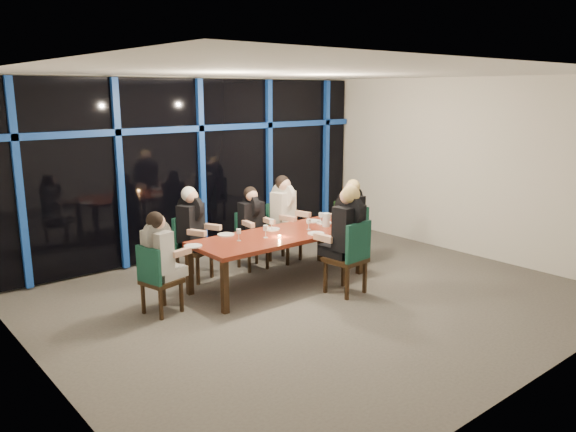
% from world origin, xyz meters
% --- Properties ---
extents(room, '(7.04, 7.00, 3.02)m').
position_xyz_m(room, '(0.00, 0.00, 2.02)').
color(room, '#5F5B54').
rests_on(room, ground).
extents(window_wall, '(6.86, 0.43, 2.94)m').
position_xyz_m(window_wall, '(0.01, 2.93, 1.55)').
color(window_wall, black).
rests_on(window_wall, ground).
extents(dining_table, '(2.60, 1.00, 0.75)m').
position_xyz_m(dining_table, '(0.00, 0.80, 0.68)').
color(dining_table, maroon).
rests_on(dining_table, ground).
extents(chair_far_left, '(0.59, 0.59, 0.96)m').
position_xyz_m(chair_far_left, '(-0.89, 1.83, 0.54)').
color(chair_far_left, black).
rests_on(chair_far_left, ground).
extents(chair_far_mid, '(0.45, 0.45, 0.89)m').
position_xyz_m(chair_far_mid, '(0.14, 1.71, 0.50)').
color(chair_far_mid, black).
rests_on(chair_far_mid, ground).
extents(chair_far_right, '(0.55, 0.55, 0.98)m').
position_xyz_m(chair_far_right, '(0.77, 1.70, 0.54)').
color(chair_far_right, black).
rests_on(chair_far_right, ground).
extents(chair_end_left, '(0.50, 0.50, 0.91)m').
position_xyz_m(chair_end_left, '(-1.92, 0.86, 0.51)').
color(chair_end_left, black).
rests_on(chair_end_left, ground).
extents(chair_end_right, '(0.44, 0.44, 0.94)m').
position_xyz_m(chair_end_right, '(1.60, 0.85, 0.53)').
color(chair_end_right, black).
rests_on(chair_end_right, ground).
extents(chair_near_mid, '(0.52, 0.52, 1.04)m').
position_xyz_m(chair_near_mid, '(0.47, -0.19, 0.58)').
color(chair_near_mid, black).
rests_on(chair_near_mid, ground).
extents(diner_far_left, '(0.60, 0.66, 0.94)m').
position_xyz_m(diner_far_left, '(-0.86, 1.75, 0.92)').
color(diner_far_left, black).
rests_on(diner_far_left, ground).
extents(diner_far_mid, '(0.47, 0.58, 0.87)m').
position_xyz_m(diner_far_mid, '(0.13, 1.64, 0.86)').
color(diner_far_mid, black).
rests_on(diner_far_mid, ground).
extents(diner_far_right, '(0.55, 0.66, 0.95)m').
position_xyz_m(diner_far_right, '(0.79, 1.62, 0.93)').
color(diner_far_right, silver).
rests_on(diner_far_right, ground).
extents(diner_end_left, '(0.61, 0.51, 0.88)m').
position_xyz_m(diner_end_left, '(-1.85, 0.88, 0.87)').
color(diner_end_left, black).
rests_on(diner_end_left, ground).
extents(diner_end_right, '(0.59, 0.47, 0.92)m').
position_xyz_m(diner_end_right, '(1.52, 0.86, 0.90)').
color(diner_end_right, black).
rests_on(diner_end_right, ground).
extents(diner_near_mid, '(0.54, 0.67, 1.02)m').
position_xyz_m(diner_near_mid, '(0.46, -0.10, 1.00)').
color(diner_near_mid, black).
rests_on(diner_near_mid, ground).
extents(plate_far_left, '(0.24, 0.24, 0.01)m').
position_xyz_m(plate_far_left, '(-0.63, 1.24, 0.76)').
color(plate_far_left, white).
rests_on(plate_far_left, dining_table).
extents(plate_far_mid, '(0.24, 0.24, 0.01)m').
position_xyz_m(plate_far_mid, '(0.08, 1.08, 0.76)').
color(plate_far_mid, white).
rests_on(plate_far_mid, dining_table).
extents(plate_far_right, '(0.24, 0.24, 0.01)m').
position_xyz_m(plate_far_right, '(0.92, 1.07, 0.76)').
color(plate_far_right, white).
rests_on(plate_far_right, dining_table).
extents(plate_end_left, '(0.24, 0.24, 0.01)m').
position_xyz_m(plate_end_left, '(-1.28, 1.01, 0.76)').
color(plate_end_left, white).
rests_on(plate_end_left, dining_table).
extents(plate_end_right, '(0.24, 0.24, 0.01)m').
position_xyz_m(plate_end_right, '(0.96, 0.86, 0.76)').
color(plate_end_right, white).
rests_on(plate_end_right, dining_table).
extents(plate_near_mid, '(0.24, 0.24, 0.01)m').
position_xyz_m(plate_near_mid, '(0.41, 0.46, 0.76)').
color(plate_near_mid, white).
rests_on(plate_near_mid, dining_table).
extents(wine_bottle, '(0.08, 0.08, 0.37)m').
position_xyz_m(wine_bottle, '(1.04, 0.72, 0.89)').
color(wine_bottle, black).
rests_on(wine_bottle, dining_table).
extents(water_pitcher, '(0.13, 0.11, 0.20)m').
position_xyz_m(water_pitcher, '(0.84, 0.70, 0.85)').
color(water_pitcher, silver).
rests_on(water_pitcher, dining_table).
extents(tea_light, '(0.05, 0.05, 0.03)m').
position_xyz_m(tea_light, '(-0.11, 0.66, 0.76)').
color(tea_light, '#F19848').
rests_on(tea_light, dining_table).
extents(wine_glass_a, '(0.07, 0.07, 0.18)m').
position_xyz_m(wine_glass_a, '(-0.28, 0.76, 0.88)').
color(wine_glass_a, white).
rests_on(wine_glass_a, dining_table).
extents(wine_glass_b, '(0.07, 0.07, 0.18)m').
position_xyz_m(wine_glass_b, '(0.03, 1.01, 0.88)').
color(wine_glass_b, silver).
rests_on(wine_glass_b, dining_table).
extents(wine_glass_c, '(0.06, 0.06, 0.16)m').
position_xyz_m(wine_glass_c, '(0.50, 0.72, 0.87)').
color(wine_glass_c, silver).
rests_on(wine_glass_c, dining_table).
extents(wine_glass_d, '(0.06, 0.06, 0.17)m').
position_xyz_m(wine_glass_d, '(-0.66, 0.86, 0.87)').
color(wine_glass_d, silver).
rests_on(wine_glass_d, dining_table).
extents(wine_glass_e, '(0.07, 0.07, 0.17)m').
position_xyz_m(wine_glass_e, '(0.91, 0.89, 0.88)').
color(wine_glass_e, white).
rests_on(wine_glass_e, dining_table).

